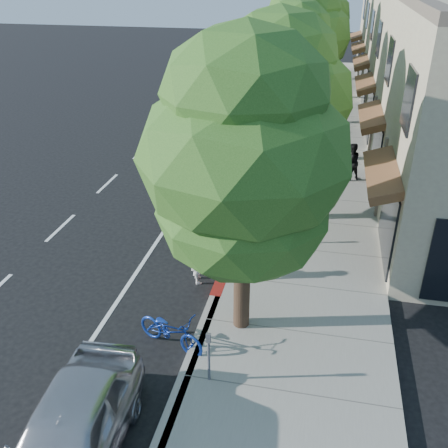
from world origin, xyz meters
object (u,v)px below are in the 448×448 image
(street_tree_3, at_px, (303,38))
(near_car_a, at_px, (69,437))
(street_tree_0, at_px, (244,161))
(street_tree_4, at_px, (310,22))
(bicycle, at_px, (171,330))
(silver_suv, at_px, (208,179))
(pedestrian, at_px, (351,162))
(street_tree_5, at_px, (314,18))
(dark_suv_far, at_px, (274,69))
(white_pickup, at_px, (261,111))
(street_tree_1, at_px, (276,101))
(dark_sedan, at_px, (255,151))
(cyclist, at_px, (197,256))
(street_tree_2, at_px, (293,64))

(street_tree_3, bearing_deg, near_car_a, -95.89)
(street_tree_0, bearing_deg, street_tree_4, 90.00)
(bicycle, relative_size, silver_suv, 0.32)
(street_tree_4, distance_m, pedestrian, 14.65)
(silver_suv, xyz_separation_m, pedestrian, (5.41, 2.68, 0.14))
(street_tree_5, xyz_separation_m, dark_suv_far, (-2.75, 0.00, -3.75))
(street_tree_0, distance_m, pedestrian, 11.13)
(dark_suv_far, bearing_deg, white_pickup, -78.97)
(street_tree_5, bearing_deg, silver_suv, -96.67)
(street_tree_3, relative_size, pedestrian, 4.94)
(street_tree_1, bearing_deg, dark_sedan, 104.82)
(street_tree_1, xyz_separation_m, pedestrian, (2.77, 4.18, -3.37))
(street_tree_5, distance_m, pedestrian, 20.34)
(street_tree_0, distance_m, cyclist, 4.40)
(street_tree_3, height_order, street_tree_5, street_tree_3)
(cyclist, bearing_deg, street_tree_0, -162.92)
(street_tree_0, height_order, bicycle, street_tree_0)
(silver_suv, bearing_deg, street_tree_2, 58.51)
(street_tree_1, relative_size, street_tree_5, 0.94)
(street_tree_0, relative_size, cyclist, 4.45)
(street_tree_3, xyz_separation_m, bicycle, (-1.52, -19.00, -4.20))
(bicycle, distance_m, white_pickup, 18.40)
(dark_sedan, bearing_deg, street_tree_0, -76.44)
(street_tree_5, bearing_deg, street_tree_4, -90.00)
(street_tree_5, bearing_deg, street_tree_3, -90.00)
(near_car_a, bearing_deg, white_pickup, 85.64)
(silver_suv, bearing_deg, street_tree_5, 82.15)
(street_tree_1, distance_m, dark_sedan, 6.55)
(street_tree_4, height_order, dark_sedan, street_tree_4)
(street_tree_4, bearing_deg, near_car_a, -94.65)
(cyclist, relative_size, white_pickup, 0.27)
(street_tree_3, xyz_separation_m, street_tree_5, (-0.00, 12.00, -0.12))
(silver_suv, height_order, pedestrian, pedestrian)
(white_pickup, distance_m, pedestrian, 8.65)
(near_car_a, bearing_deg, cyclist, 79.95)
(near_car_a, relative_size, pedestrian, 2.81)
(dark_sedan, distance_m, dark_suv_far, 18.76)
(dark_sedan, height_order, white_pickup, white_pickup)
(bicycle, bearing_deg, dark_suv_far, 23.47)
(dark_sedan, bearing_deg, bicycle, -84.05)
(street_tree_5, bearing_deg, street_tree_2, -90.00)
(street_tree_0, distance_m, street_tree_1, 6.00)
(dark_sedan, bearing_deg, street_tree_3, 84.71)
(street_tree_4, relative_size, street_tree_5, 1.01)
(street_tree_0, relative_size, street_tree_4, 0.95)
(white_pickup, xyz_separation_m, near_car_a, (-0.30, -21.83, -0.14))
(pedestrian, bearing_deg, bicycle, 36.97)
(silver_suv, bearing_deg, cyclist, -80.88)
(street_tree_3, distance_m, dark_suv_far, 12.90)
(white_pickup, bearing_deg, street_tree_3, 9.54)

